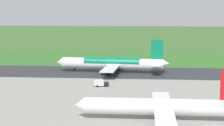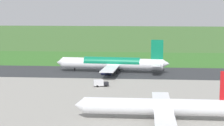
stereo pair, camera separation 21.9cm
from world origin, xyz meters
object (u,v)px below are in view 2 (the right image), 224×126
airliner_parked_mid (161,106)px  airliner_main (113,63)px  service_truck_baggage (100,83)px  traffic_cone_orange (102,61)px  no_stopping_sign (111,59)px

airliner_parked_mid → airliner_main: bearing=-75.5°
airliner_main → service_truck_baggage: (2.27, 32.70, -2.95)m
airliner_main → traffic_cone_orange: airliner_main is taller
airliner_main → service_truck_baggage: airliner_main is taller
airliner_main → airliner_parked_mid: airliner_main is taller
traffic_cone_orange → service_truck_baggage: bearing=95.9°
service_truck_baggage → no_stopping_sign: (1.70, -68.75, 0.03)m
service_truck_baggage → airliner_main: bearing=-94.0°
service_truck_baggage → no_stopping_sign: 68.77m
no_stopping_sign → traffic_cone_orange: 5.59m
no_stopping_sign → traffic_cone_orange: size_ratio=4.37×
airliner_main → no_stopping_sign: bearing=-83.7°
airliner_parked_mid → traffic_cone_orange: bearing=-75.5°
airliner_parked_mid → service_truck_baggage: airliner_parked_mid is taller
airliner_parked_mid → traffic_cone_orange: (28.96, -112.22, -3.55)m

